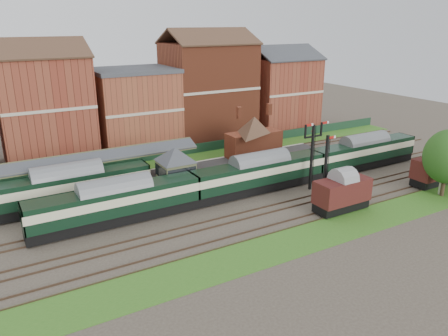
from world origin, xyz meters
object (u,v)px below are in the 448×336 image
signal_box (176,171)px  dmu_train (260,173)px  platform_railcar (69,187)px  semaphore_bracket (312,153)px  goods_van_a (342,192)px

signal_box → dmu_train: 9.90m
platform_railcar → signal_box: bearing=-16.2°
dmu_train → platform_railcar: bearing=162.4°
semaphore_bracket → goods_van_a: semaphore_bracket is taller
dmu_train → goods_van_a: dmu_train is taller
semaphore_bracket → dmu_train: size_ratio=0.16×
dmu_train → platform_railcar: platform_railcar is taller
signal_box → dmu_train: bearing=-19.2°
semaphore_bracket → platform_railcar: 27.85m
semaphore_bracket → platform_railcar: size_ratio=0.46×
dmu_train → goods_van_a: (4.41, -9.00, -0.22)m
platform_railcar → goods_van_a: 29.36m
platform_railcar → dmu_train: bearing=-17.6°
dmu_train → platform_railcar: (-20.53, 6.50, 0.05)m
signal_box → semaphore_bracket: bearing=-20.9°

